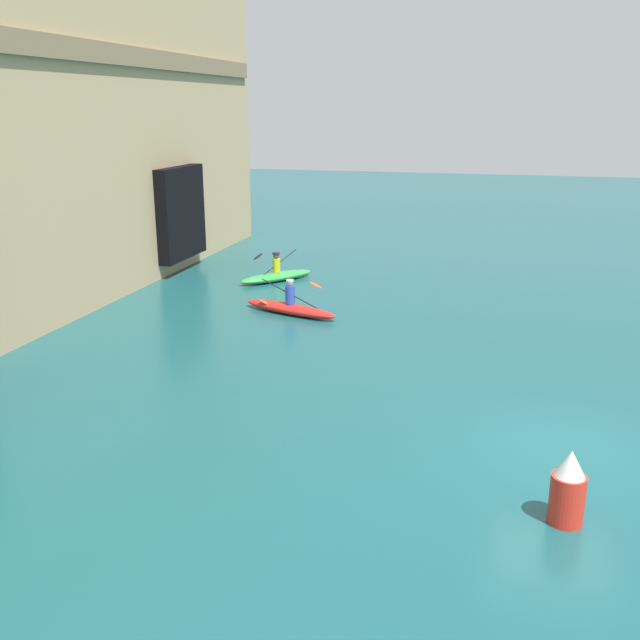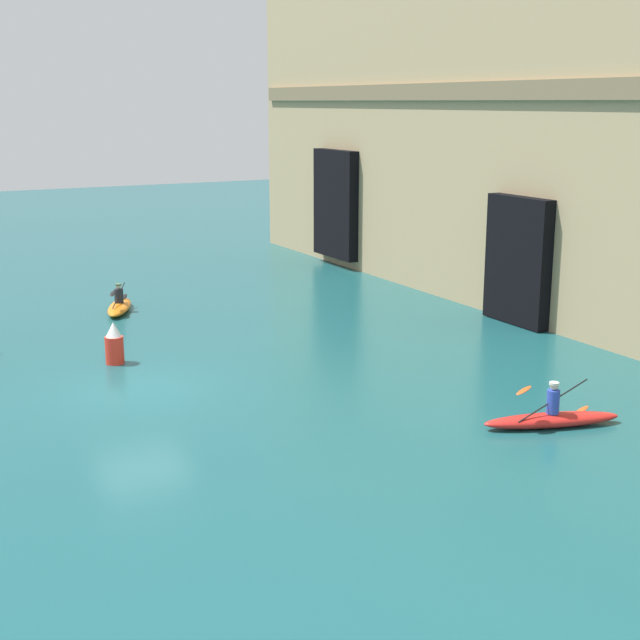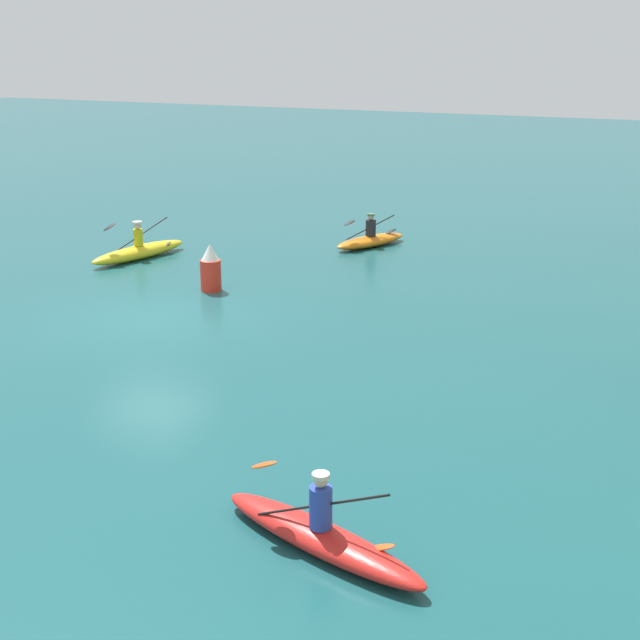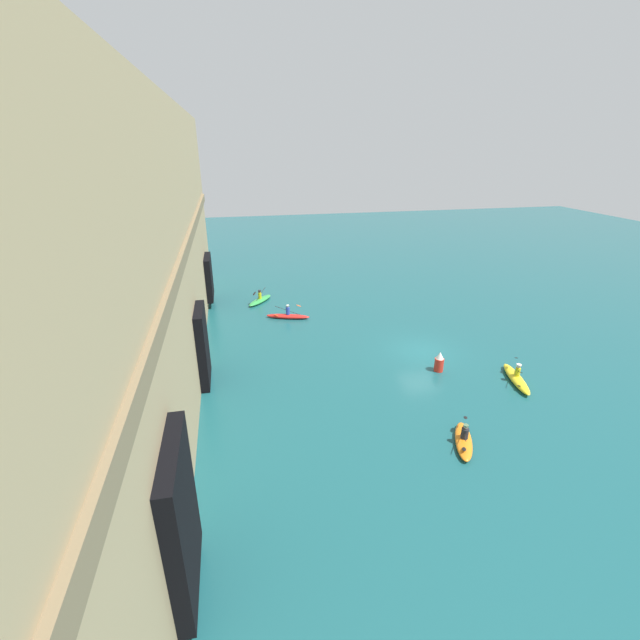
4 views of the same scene
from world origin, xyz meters
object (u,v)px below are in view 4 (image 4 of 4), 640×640
(kayak_green, at_px, (260,300))
(kayak_orange, at_px, (464,440))
(marker_buoy, at_px, (439,362))
(kayak_yellow, at_px, (516,378))
(kayak_red, at_px, (288,316))

(kayak_green, xyz_separation_m, kayak_orange, (-21.30, -7.76, 0.01))
(kayak_orange, relative_size, marker_buoy, 2.28)
(kayak_yellow, bearing_deg, kayak_red, -122.97)
(kayak_green, relative_size, kayak_yellow, 0.83)
(kayak_green, relative_size, kayak_red, 0.86)
(kayak_red, bearing_deg, kayak_green, 131.87)
(kayak_red, bearing_deg, kayak_yellow, -28.89)
(kayak_red, relative_size, marker_buoy, 2.73)
(kayak_green, height_order, marker_buoy, marker_buoy)
(kayak_orange, bearing_deg, kayak_green, -135.38)
(kayak_yellow, bearing_deg, kayak_orange, -38.83)
(kayak_red, distance_m, marker_buoy, 13.06)
(kayak_green, distance_m, kayak_orange, 22.67)
(kayak_orange, distance_m, marker_buoy, 6.99)
(kayak_green, bearing_deg, kayak_orange, -121.78)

